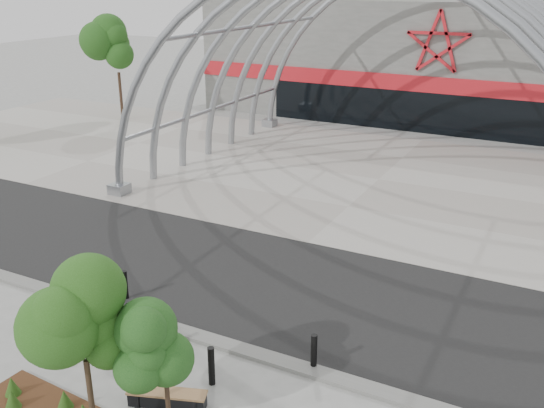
{
  "coord_description": "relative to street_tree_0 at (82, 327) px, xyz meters",
  "views": [
    {
      "loc": [
        8.36,
        -12.17,
        9.5
      ],
      "look_at": [
        0.0,
        4.0,
        2.6
      ],
      "focal_mm": 40.0,
      "sensor_mm": 36.0,
      "label": 1
    }
  ],
  "objects": [
    {
      "name": "bench_1",
      "position": [
        0.75,
        1.6,
        -2.63
      ],
      "size": [
        1.91,
        1.01,
        0.39
      ],
      "color": "black",
      "rests_on": "ground"
    },
    {
      "name": "bollard_0",
      "position": [
        -2.86,
        2.66,
        -2.36
      ],
      "size": [
        0.15,
        0.15,
        0.93
      ],
      "primitive_type": "cylinder",
      "color": "black",
      "rests_on": "ground"
    },
    {
      "name": "forecourt",
      "position": [
        -0.07,
        20.04,
        -2.81
      ],
      "size": [
        60.0,
        17.0,
        0.04
      ],
      "primitive_type": "cube",
      "color": "#A19A91",
      "rests_on": "ground"
    },
    {
      "name": "bench_0",
      "position": [
        -2.28,
        2.88,
        -2.59
      ],
      "size": [
        2.3,
        1.34,
        0.48
      ],
      "color": "black",
      "rests_on": "ground"
    },
    {
      "name": "street_tree_1",
      "position": [
        1.39,
        0.82,
        -0.57
      ],
      "size": [
        1.33,
        1.33,
        3.15
      ],
      "color": "black",
      "rests_on": "ground"
    },
    {
      "name": "bollard_3",
      "position": [
        1.25,
        2.76,
        -2.3
      ],
      "size": [
        0.17,
        0.17,
        1.05
      ],
      "primitive_type": "cylinder",
      "color": "black",
      "rests_on": "ground"
    },
    {
      "name": "bollard_1",
      "position": [
        -3.43,
        5.1,
        -2.35
      ],
      "size": [
        0.15,
        0.15,
        0.96
      ],
      "primitive_type": "cylinder",
      "color": "black",
      "rests_on": "ground"
    },
    {
      "name": "ground",
      "position": [
        -0.07,
        4.54,
        -2.83
      ],
      "size": [
        140.0,
        140.0,
        0.0
      ],
      "primitive_type": "plane",
      "color": "gray",
      "rests_on": "ground"
    },
    {
      "name": "kerb",
      "position": [
        -0.07,
        4.29,
        -2.77
      ],
      "size": [
        60.0,
        0.5,
        0.12
      ],
      "primitive_type": "cube",
      "color": "slate",
      "rests_on": "ground"
    },
    {
      "name": "road",
      "position": [
        -0.07,
        8.04,
        -2.82
      ],
      "size": [
        140.0,
        7.0,
        0.02
      ],
      "primitive_type": "cube",
      "color": "black",
      "rests_on": "ground"
    },
    {
      "name": "street_tree_0",
      "position": [
        0.0,
        0.0,
        0.0
      ],
      "size": [
        1.72,
        1.72,
        3.93
      ],
      "color": "black",
      "rests_on": "ground"
    },
    {
      "name": "arena_building",
      "position": [
        -0.07,
        37.99,
        1.16
      ],
      "size": [
        34.0,
        15.24,
        8.0
      ],
      "color": "slate",
      "rests_on": "ground"
    },
    {
      "name": "vault_canopy",
      "position": [
        -0.07,
        20.04,
        -2.81
      ],
      "size": [
        20.8,
        15.8,
        20.36
      ],
      "color": "#91959A",
      "rests_on": "ground"
    },
    {
      "name": "bollard_2",
      "position": [
        -0.88,
        3.08,
        -2.35
      ],
      "size": [
        0.15,
        0.15,
        0.94
      ],
      "primitive_type": "cylinder",
      "color": "black",
      "rests_on": "ground"
    },
    {
      "name": "bg_tree_0",
      "position": [
        -20.07,
        24.54,
        1.81
      ],
      "size": [
        3.0,
        3.0,
        6.45
      ],
      "color": "black",
      "rests_on": "ground"
    },
    {
      "name": "bollard_4",
      "position": [
        3.24,
        4.46,
        -2.32
      ],
      "size": [
        0.16,
        0.16,
        1.02
      ],
      "primitive_type": "cylinder",
      "color": "black",
      "rests_on": "ground"
    }
  ]
}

